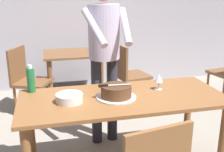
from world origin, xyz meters
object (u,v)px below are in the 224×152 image
Objects in this scene: main_dining_table at (123,108)px; background_chair_2 at (128,72)px; water_bottle at (31,80)px; wine_glass_near at (159,79)px; plate_stack at (69,98)px; background_chair_1 at (27,78)px; cake_on_platter at (116,92)px; background_table at (78,63)px; person_cutting_cake at (104,47)px; cake_knife at (108,85)px.

background_chair_2 is (0.52, 1.56, -0.15)m from main_dining_table.
wine_glass_near is at bearing -10.35° from water_bottle.
main_dining_table is 8.05× the size of plate_stack.
main_dining_table is 1.87m from background_chair_1.
wine_glass_near is at bearing -95.87° from background_chair_2.
background_chair_2 is (0.58, 1.58, -0.31)m from cake_on_platter.
wine_glass_near reaches higher than background_table.
main_dining_table is at bearing -86.61° from person_cutting_cake.
cake_on_platter is 2.36× the size of wine_glass_near.
cake_on_platter is (-0.07, -0.02, 0.16)m from main_dining_table.
water_bottle is 0.28× the size of background_chair_1.
wine_glass_near is 0.68m from person_cutting_cake.
background_chair_2 is at bearing 71.70° from main_dining_table.
plate_stack is 0.22× the size of background_table.
water_bottle reaches higher than cake_on_platter.
plate_stack is at bearing -124.77° from person_cutting_cake.
main_dining_table is at bearing -165.15° from wine_glass_near.
cake_on_platter reaches higher than main_dining_table.
person_cutting_cake is (-0.40, 0.50, 0.22)m from wine_glass_near.
main_dining_table is at bearing -85.30° from background_table.
person_cutting_cake reaches higher than plate_stack.
background_chair_2 is (0.15, 1.46, -0.36)m from wine_glass_near.
background_chair_1 is at bearing 177.12° from background_chair_2.
main_dining_table is at bearing 6.15° from cake_knife.
background_chair_2 is at bearing 58.23° from plate_stack.
background_table is (-0.53, 1.86, -0.28)m from wine_glass_near.
main_dining_table is 7.08× the size of water_bottle.
person_cutting_cake is (0.03, 0.62, 0.27)m from cake_on_platter.
wine_glass_near is at bearing 15.06° from cake_on_platter.
cake_knife is at bearing -167.50° from wine_glass_near.
plate_stack is 0.84m from wine_glass_near.
cake_knife is 0.52m from wine_glass_near.
plate_stack is 0.45m from water_bottle.
background_chair_1 and background_chair_2 have the same top height.
background_table is at bearing 95.27° from person_cutting_cake.
plate_stack is (-0.32, -0.01, -0.08)m from cake_knife.
water_bottle is at bearing 153.11° from cake_knife.
background_chair_1 is (-0.12, 1.33, -0.37)m from water_bottle.
background_table is (-0.02, 1.97, -0.29)m from cake_knife.
plate_stack is 1.53× the size of wine_glass_near.
cake_knife is 0.30× the size of background_chair_2.
person_cutting_cake reaches higher than water_bottle.
person_cutting_cake reaches higher than main_dining_table.
person_cutting_cake is at bearing 21.62° from water_bottle.
water_bottle reaches higher than background_chair_1.
cake_on_platter is 0.38× the size of background_chair_1.
main_dining_table is 1.97× the size of background_chair_1.
cake_on_platter is 0.45m from wine_glass_near.
background_chair_1 is at bearing 95.17° from water_bottle.
water_bottle is 1.38m from background_chair_1.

